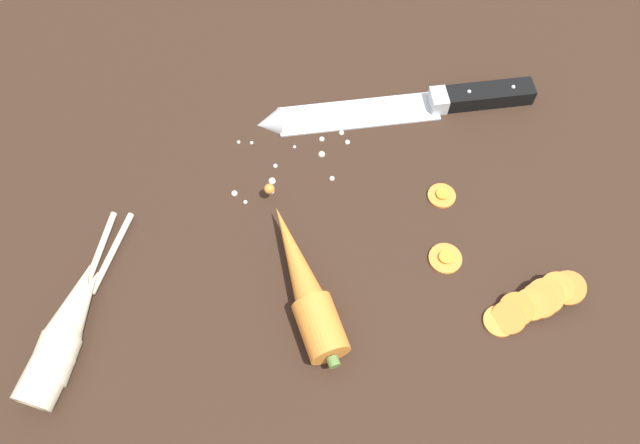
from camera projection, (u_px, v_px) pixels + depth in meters
The scene contains 9 objects.
ground_plane at pixel (315, 222), 70.16cm from camera, with size 120.00×90.00×4.00cm, color #332116.
chefs_knife at pixel (392, 108), 74.72cm from camera, with size 34.83×8.16×4.18cm.
whole_carrot at pixel (304, 284), 62.08cm from camera, with size 5.35×21.94×4.20cm.
parsnip_front at pixel (66, 335), 59.63cm from camera, with size 13.52×19.83×4.00cm.
parsnip_mid_left at pixel (69, 321), 60.34cm from camera, with size 10.36×18.35×4.00cm.
carrot_slice_stack at pixel (534, 303), 62.02cm from camera, with size 11.05×4.78×3.81cm.
carrot_slice_stray_near at pixel (446, 258), 65.37cm from camera, with size 3.65×3.65×0.70cm.
carrot_slice_stray_mid at pixel (442, 195), 69.11cm from camera, with size 3.23×3.23×0.70cm.
mince_crumbs at pixel (293, 161), 71.36cm from camera, with size 15.41×8.93×0.86cm.
Camera 1 is at (-8.35, -31.97, 59.90)cm, focal length 33.71 mm.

